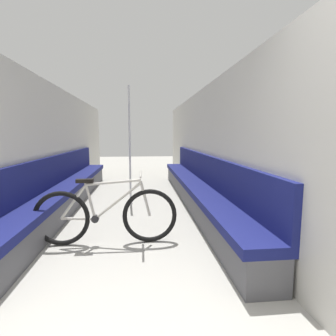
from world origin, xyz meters
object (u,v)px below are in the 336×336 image
object	(u,v)px
bench_seat_row_left	(65,191)
bench_seat_row_right	(196,188)
bicycle	(106,215)
grab_pole_near	(130,148)

from	to	relation	value
bench_seat_row_left	bench_seat_row_right	distance (m)	2.42
bicycle	bench_seat_row_right	bearing A→B (deg)	52.64
bench_seat_row_left	bicycle	bearing A→B (deg)	-60.82
bench_seat_row_left	grab_pole_near	xyz separation A→B (m)	(1.17, 0.16, 0.78)
bench_seat_row_left	grab_pole_near	world-z (taller)	grab_pole_near
bench_seat_row_right	grab_pole_near	size ratio (longest dim) A/B	2.68
bench_seat_row_right	bicycle	distance (m)	2.25
bench_seat_row_right	grab_pole_near	bearing A→B (deg)	172.53
bench_seat_row_left	bench_seat_row_right	bearing A→B (deg)	0.00
bench_seat_row_left	bicycle	size ratio (longest dim) A/B	3.46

